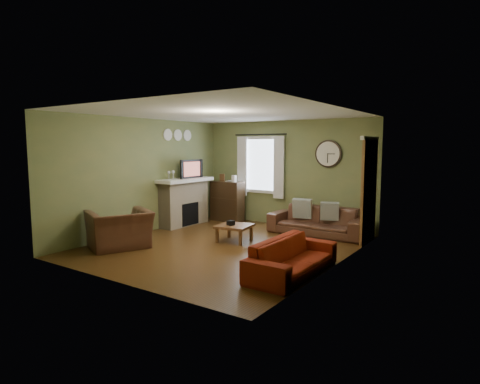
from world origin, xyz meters
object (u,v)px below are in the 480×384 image
Objects in this scene: sofa_brown at (317,221)px; sofa_red at (293,257)px; bookshelf at (227,201)px; coffee_table at (234,233)px; armchair at (119,229)px.

sofa_red is at bearing -74.06° from sofa_brown.
bookshelf reaches higher than coffee_table.
coffee_table is at bearing 161.51° from armchair.
coffee_table is at bearing -126.22° from sofa_brown.
sofa_red is 2.83× the size of coffee_table.
sofa_brown is at bearing 53.78° from coffee_table.
sofa_red is (3.47, -3.06, -0.25)m from bookshelf.
bookshelf reaches higher than sofa_red.
bookshelf is 3.51m from armchair.
armchair reaches higher than coffee_table.
sofa_brown is 2.94m from sofa_red.
armchair is (-0.04, -3.50, -0.16)m from bookshelf.
bookshelf is at bearing -156.67° from armchair.
armchair reaches higher than sofa_brown.
sofa_brown is 3.27× the size of coffee_table.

